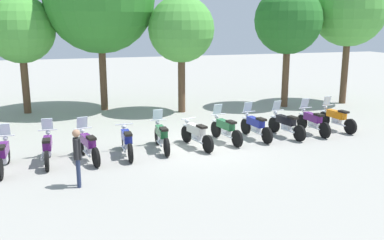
% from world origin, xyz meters
% --- Properties ---
extents(ground_plane, '(80.00, 80.00, 0.00)m').
position_xyz_m(ground_plane, '(0.00, 0.00, 0.00)').
color(ground_plane, '#9E9B93').
extents(motorcycle_0, '(0.62, 2.19, 1.37)m').
position_xyz_m(motorcycle_0, '(-6.46, -0.73, 0.52)').
color(motorcycle_0, black).
rests_on(motorcycle_0, ground_plane).
extents(motorcycle_1, '(0.62, 2.19, 1.37)m').
position_xyz_m(motorcycle_1, '(-5.17, -0.34, 0.52)').
color(motorcycle_1, black).
rests_on(motorcycle_1, ground_plane).
extents(motorcycle_2, '(0.72, 2.16, 1.37)m').
position_xyz_m(motorcycle_2, '(-3.89, -0.45, 0.52)').
color(motorcycle_2, black).
rests_on(motorcycle_2, ground_plane).
extents(motorcycle_3, '(0.62, 2.19, 0.99)m').
position_xyz_m(motorcycle_3, '(-2.59, -0.29, 0.50)').
color(motorcycle_3, black).
rests_on(motorcycle_3, ground_plane).
extents(motorcycle_4, '(0.62, 2.19, 1.37)m').
position_xyz_m(motorcycle_4, '(-1.29, 0.01, 0.52)').
color(motorcycle_4, black).
rests_on(motorcycle_4, ground_plane).
extents(motorcycle_5, '(0.74, 2.16, 0.99)m').
position_xyz_m(motorcycle_5, '(-0.01, -0.06, 0.50)').
color(motorcycle_5, black).
rests_on(motorcycle_5, ground_plane).
extents(motorcycle_6, '(0.66, 2.17, 1.37)m').
position_xyz_m(motorcycle_6, '(1.28, 0.31, 0.52)').
color(motorcycle_6, black).
rests_on(motorcycle_6, ground_plane).
extents(motorcycle_7, '(0.62, 2.19, 1.37)m').
position_xyz_m(motorcycle_7, '(2.58, 0.40, 0.52)').
color(motorcycle_7, black).
rests_on(motorcycle_7, ground_plane).
extents(motorcycle_8, '(0.68, 2.17, 1.37)m').
position_xyz_m(motorcycle_8, '(3.87, 0.32, 0.52)').
color(motorcycle_8, black).
rests_on(motorcycle_8, ground_plane).
extents(motorcycle_9, '(0.62, 2.19, 1.37)m').
position_xyz_m(motorcycle_9, '(5.16, 0.44, 0.52)').
color(motorcycle_9, black).
rests_on(motorcycle_9, ground_plane).
extents(motorcycle_10, '(0.62, 2.18, 1.37)m').
position_xyz_m(motorcycle_10, '(6.45, 0.67, 0.52)').
color(motorcycle_10, black).
rests_on(motorcycle_10, ground_plane).
extents(person_0, '(0.23, 0.40, 1.65)m').
position_xyz_m(person_0, '(-4.30, -2.76, 0.96)').
color(person_0, '#232D4C').
rests_on(person_0, ground_plane).
extents(tree_1, '(3.29, 3.29, 5.78)m').
position_xyz_m(tree_1, '(-6.34, 8.13, 4.11)').
color(tree_1, brown).
rests_on(tree_1, ground_plane).
extents(tree_3, '(3.25, 3.25, 5.76)m').
position_xyz_m(tree_3, '(1.16, 6.12, 4.10)').
color(tree_3, brown).
rests_on(tree_3, ground_plane).
extents(tree_4, '(3.51, 3.51, 6.31)m').
position_xyz_m(tree_4, '(6.85, 5.87, 4.53)').
color(tree_4, brown).
rests_on(tree_4, ground_plane).
extents(tree_5, '(3.93, 3.93, 7.08)m').
position_xyz_m(tree_5, '(10.46, 5.78, 5.09)').
color(tree_5, brown).
rests_on(tree_5, ground_plane).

